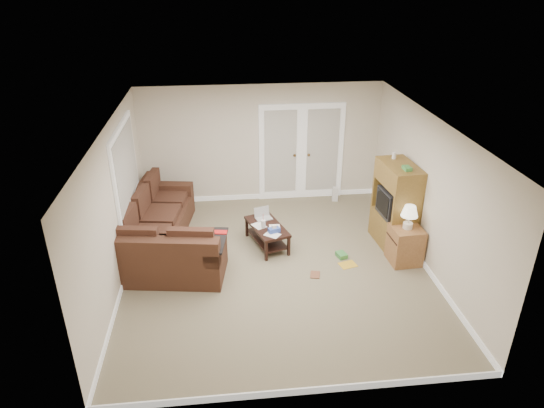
{
  "coord_description": "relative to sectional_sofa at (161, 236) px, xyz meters",
  "views": [
    {
      "loc": [
        -0.82,
        -6.86,
        4.58
      ],
      "look_at": [
        -0.05,
        0.19,
        1.1
      ],
      "focal_mm": 32.0,
      "sensor_mm": 36.0,
      "label": 1
    }
  ],
  "objects": [
    {
      "name": "sectional_sofa",
      "position": [
        0.0,
        0.0,
        0.0
      ],
      "size": [
        2.0,
        3.06,
        0.87
      ],
      "rotation": [
        0.0,
        0.0,
        -0.15
      ],
      "color": "#492A1C",
      "rests_on": "floor"
    },
    {
      "name": "window_left",
      "position": [
        -0.51,
        0.34,
        1.21
      ],
      "size": [
        0.05,
        1.92,
        1.42
      ],
      "color": "white",
      "rests_on": "wall_left"
    },
    {
      "name": "floor_book",
      "position": [
        2.49,
        -0.95,
        -0.33
      ],
      "size": [
        0.2,
        0.24,
        0.02
      ],
      "primitive_type": "imported",
      "rotation": [
        0.0,
        0.0,
        -0.24
      ],
      "color": "brown",
      "rests_on": "floor"
    },
    {
      "name": "french_doors",
      "position": [
        2.81,
        2.05,
        0.69
      ],
      "size": [
        1.8,
        0.05,
        2.13
      ],
      "color": "white",
      "rests_on": "floor"
    },
    {
      "name": "wall_front",
      "position": [
        1.96,
        -3.41,
        0.91
      ],
      "size": [
        5.0,
        0.02,
        2.5
      ],
      "primitive_type": "cube",
      "color": "beige",
      "rests_on": "floor"
    },
    {
      "name": "wall_back",
      "position": [
        1.96,
        2.09,
        0.91
      ],
      "size": [
        5.0,
        0.02,
        2.5
      ],
      "primitive_type": "cube",
      "color": "beige",
      "rests_on": "floor"
    },
    {
      "name": "space_heater",
      "position": [
        3.53,
        1.79,
        -0.19
      ],
      "size": [
        0.15,
        0.13,
        0.31
      ],
      "primitive_type": "cube",
      "rotation": [
        0.0,
        0.0,
        -0.26
      ],
      "color": "white",
      "rests_on": "floor"
    },
    {
      "name": "baseboards",
      "position": [
        1.96,
        -0.66,
        -0.29
      ],
      "size": [
        5.0,
        5.5,
        0.1
      ],
      "primitive_type": null,
      "color": "white",
      "rests_on": "floor"
    },
    {
      "name": "wall_left",
      "position": [
        -0.54,
        -0.66,
        0.91
      ],
      "size": [
        0.02,
        5.5,
        2.5
      ],
      "primitive_type": "cube",
      "color": "beige",
      "rests_on": "floor"
    },
    {
      "name": "wall_right",
      "position": [
        4.46,
        -0.66,
        0.91
      ],
      "size": [
        0.02,
        5.5,
        2.5
      ],
      "primitive_type": "cube",
      "color": "beige",
      "rests_on": "floor"
    },
    {
      "name": "tv_armoire",
      "position": [
        4.15,
        -0.09,
        0.44
      ],
      "size": [
        0.61,
        1.01,
        1.66
      ],
      "rotation": [
        0.0,
        0.0,
        0.08
      ],
      "color": "brown",
      "rests_on": "floor"
    },
    {
      "name": "floor_magazine",
      "position": [
        3.18,
        -0.73,
        -0.34
      ],
      "size": [
        0.33,
        0.29,
        0.01
      ],
      "primitive_type": "cube",
      "rotation": [
        0.0,
        0.0,
        0.27
      ],
      "color": "gold",
      "rests_on": "floor"
    },
    {
      "name": "floor",
      "position": [
        1.96,
        -0.66,
        -0.34
      ],
      "size": [
        5.5,
        5.5,
        0.0
      ],
      "primitive_type": "plane",
      "color": "gray",
      "rests_on": "ground"
    },
    {
      "name": "ceiling",
      "position": [
        1.96,
        -0.66,
        2.16
      ],
      "size": [
        5.0,
        5.5,
        0.02
      ],
      "primitive_type": "cube",
      "color": "white",
      "rests_on": "wall_back"
    },
    {
      "name": "floor_greenbox",
      "position": [
        3.13,
        -0.47,
        -0.3
      ],
      "size": [
        0.2,
        0.23,
        0.08
      ],
      "primitive_type": "cube",
      "rotation": [
        0.0,
        0.0,
        0.28
      ],
      "color": "#3D883E",
      "rests_on": "floor"
    },
    {
      "name": "side_cabinet",
      "position": [
        4.16,
        -0.72,
        0.04
      ],
      "size": [
        0.53,
        0.53,
        1.06
      ],
      "rotation": [
        0.0,
        0.0,
        0.05
      ],
      "color": "#936136",
      "rests_on": "floor"
    },
    {
      "name": "coffee_table",
      "position": [
        1.87,
        0.08,
        -0.12
      ],
      "size": [
        0.78,
        1.11,
        0.69
      ],
      "rotation": [
        0.0,
        0.0,
        0.3
      ],
      "color": "black",
      "rests_on": "floor"
    }
  ]
}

